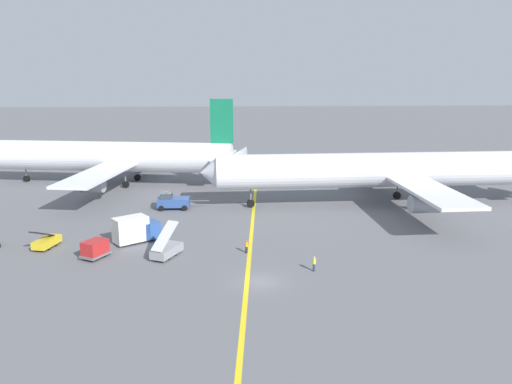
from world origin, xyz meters
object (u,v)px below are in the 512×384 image
Objects in this scene: pushback_tug at (173,201)px; ground_crew_marshaller_foreground at (246,246)px; gse_belt_loader_portside at (47,242)px; gse_container_dolly_flat at (95,249)px; gse_catering_truck_tall at (136,229)px; ground_crew_wing_walker_right at (314,264)px; airliner_being_pushed at (387,170)px; airliner_at_gate_left at (116,157)px; gse_stair_truck_yellow at (167,249)px.

pushback_tug reaches higher than ground_crew_marshaller_foreground.
gse_belt_loader_portside is 8.11m from gse_container_dolly_flat.
ground_crew_wing_walker_right is (21.44, -11.21, -0.85)m from gse_catering_truck_tall.
airliner_being_pushed is 48.37m from gse_container_dolly_flat.
airliner_at_gate_left is 10.66× the size of gse_stair_truck_yellow.
gse_container_dolly_flat is (7.05, -4.00, 0.35)m from gse_belt_loader_portside.
gse_belt_loader_portside is 1.31× the size of gse_container_dolly_flat.
gse_container_dolly_flat is at bearing -81.73° from airliner_at_gate_left.
gse_stair_truck_yellow is (4.59, -5.74, -0.73)m from gse_catering_truck_tall.
gse_catering_truck_tall is (-3.03, -16.61, 0.48)m from pushback_tug.
gse_catering_truck_tall is at bearing 161.04° from ground_crew_marshaller_foreground.
ground_crew_wing_walker_right is at bearing -56.71° from airliner_at_gate_left.
airliner_at_gate_left is at bearing 98.27° from gse_container_dolly_flat.
gse_stair_truck_yellow reaches higher than gse_catering_truck_tall.
gse_stair_truck_yellow reaches higher than gse_container_dolly_flat.
gse_belt_loader_portside is at bearing 150.45° from gse_container_dolly_flat.
gse_stair_truck_yellow reaches higher than pushback_tug.
airliner_being_pushed is at bearing -21.60° from airliner_at_gate_left.
ground_crew_marshaller_foreground is at bearing -18.96° from gse_catering_truck_tall.
airliner_being_pushed is at bearing 24.49° from gse_catering_truck_tall.
gse_container_dolly_flat is at bearing -177.80° from ground_crew_marshaller_foreground.
airliner_being_pushed is 35.34× the size of ground_crew_wing_walker_right.
airliner_at_gate_left reaches higher than gse_container_dolly_flat.
airliner_at_gate_left is at bearing 105.24° from gse_catering_truck_tall.
ground_crew_wing_walker_right is at bearing -27.60° from gse_catering_truck_tall.
airliner_being_pushed is 33.71m from ground_crew_wing_walker_right.
pushback_tug is 22.91m from gse_belt_loader_portside.
gse_catering_truck_tall is 3.86× the size of ground_crew_marshaller_foreground.
airliner_being_pushed is at bearing 1.43° from pushback_tug.
ground_crew_wing_walker_right is (25.29, -5.64, -0.27)m from gse_container_dolly_flat.
ground_crew_marshaller_foreground is (-24.23, -22.37, -5.01)m from airliner_being_pushed.
airliner_being_pushed is 53.11m from gse_belt_loader_portside.
ground_crew_wing_walker_right is at bearing -120.58° from airliner_being_pushed.
pushback_tug is 2.15× the size of gse_container_dolly_flat.
gse_container_dolly_flat reaches higher than ground_crew_wing_walker_right.
ground_crew_marshaller_foreground is at bearing -59.80° from airliner_at_gate_left.
airliner_being_pushed reaches higher than gse_belt_loader_portside.
gse_catering_truck_tall is (9.99, -36.66, -3.67)m from airliner_at_gate_left.
pushback_tug is 16.90m from gse_catering_truck_tall.
airliner_at_gate_left is at bearing 122.99° from pushback_tug.
ground_crew_marshaller_foreground is 9.64m from ground_crew_wing_walker_right.
ground_crew_marshaller_foreground is (14.18, -4.87, -0.93)m from gse_catering_truck_tall.
airliner_at_gate_left is 24.26m from pushback_tug.
gse_container_dolly_flat is 0.79× the size of gse_stair_truck_yellow.
airliner_being_pushed is at bearing 59.42° from ground_crew_wing_walker_right.
gse_container_dolly_flat is at bearing -107.23° from pushback_tug.
gse_container_dolly_flat is at bearing -151.38° from airliner_being_pushed.
gse_belt_loader_portside is at bearing 163.40° from ground_crew_wing_walker_right.
ground_crew_wing_walker_right is (16.85, -5.47, -0.12)m from gse_stair_truck_yellow.
pushback_tug is (13.01, -20.04, -4.15)m from airliner_at_gate_left.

